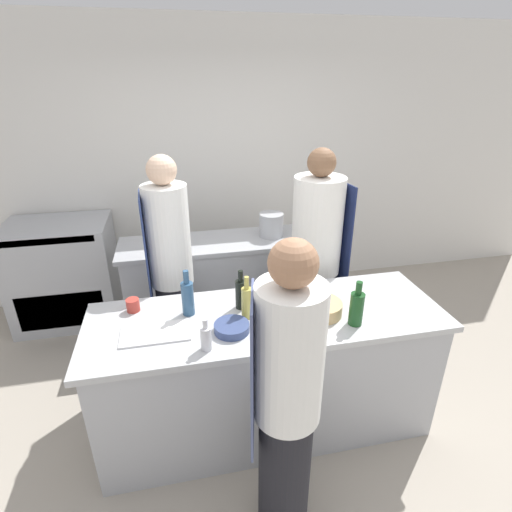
# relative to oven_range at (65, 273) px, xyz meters

# --- Properties ---
(ground_plane) EXTENTS (16.00, 16.00, 0.00)m
(ground_plane) POSITION_rel_oven_range_xyz_m (1.63, -1.73, -0.51)
(ground_plane) COLOR #A89E8E
(wall_back) EXTENTS (8.00, 0.06, 2.80)m
(wall_back) POSITION_rel_oven_range_xyz_m (1.63, 0.40, 0.89)
(wall_back) COLOR silver
(wall_back) RESTS_ON ground_plane
(prep_counter) EXTENTS (2.26, 0.75, 0.91)m
(prep_counter) POSITION_rel_oven_range_xyz_m (1.63, -1.73, -0.05)
(prep_counter) COLOR #A8AAAF
(prep_counter) RESTS_ON ground_plane
(pass_counter) EXTENTS (1.74, 0.55, 0.91)m
(pass_counter) POSITION_rel_oven_range_xyz_m (1.46, -0.46, -0.05)
(pass_counter) COLOR #A8AAAF
(pass_counter) RESTS_ON ground_plane
(oven_range) EXTENTS (0.94, 0.69, 1.02)m
(oven_range) POSITION_rel_oven_range_xyz_m (0.00, 0.00, 0.00)
(oven_range) COLOR #A8AAAF
(oven_range) RESTS_ON ground_plane
(chef_at_prep_near) EXTENTS (0.36, 0.35, 1.71)m
(chef_at_prep_near) POSITION_rel_oven_range_xyz_m (1.56, -2.41, 0.36)
(chef_at_prep_near) COLOR black
(chef_at_prep_near) RESTS_ON ground_plane
(chef_at_stove) EXTENTS (0.42, 0.41, 1.81)m
(chef_at_stove) POSITION_rel_oven_range_xyz_m (2.19, -1.06, 0.40)
(chef_at_stove) COLOR black
(chef_at_stove) RESTS_ON ground_plane
(chef_at_pass_far) EXTENTS (0.34, 0.32, 1.80)m
(chef_at_pass_far) POSITION_rel_oven_range_xyz_m (1.04, -1.01, 0.41)
(chef_at_pass_far) COLOR black
(chef_at_pass_far) RESTS_ON ground_plane
(bottle_olive_oil) EXTENTS (0.09, 0.09, 0.19)m
(bottle_olive_oil) POSITION_rel_oven_range_xyz_m (1.76, -1.86, 0.47)
(bottle_olive_oil) COLOR #5B2319
(bottle_olive_oil) RESTS_ON prep_counter
(bottle_vinegar) EXTENTS (0.06, 0.06, 0.19)m
(bottle_vinegar) POSITION_rel_oven_range_xyz_m (1.22, -1.99, 0.48)
(bottle_vinegar) COLOR silver
(bottle_vinegar) RESTS_ON prep_counter
(bottle_wine) EXTENTS (0.08, 0.08, 0.30)m
(bottle_wine) POSITION_rel_oven_range_xyz_m (1.14, -1.62, 0.52)
(bottle_wine) COLOR #2D5175
(bottle_wine) RESTS_ON prep_counter
(bottle_cooking_oil) EXTENTS (0.09, 0.09, 0.29)m
(bottle_cooking_oil) POSITION_rel_oven_range_xyz_m (2.12, -1.94, 0.51)
(bottle_cooking_oil) COLOR #19471E
(bottle_cooking_oil) RESTS_ON prep_counter
(bottle_sauce) EXTENTS (0.07, 0.07, 0.27)m
(bottle_sauce) POSITION_rel_oven_range_xyz_m (1.48, -1.61, 0.51)
(bottle_sauce) COLOR black
(bottle_sauce) RESTS_ON prep_counter
(bottle_water) EXTENTS (0.07, 0.07, 0.28)m
(bottle_water) POSITION_rel_oven_range_xyz_m (1.50, -1.73, 0.51)
(bottle_water) COLOR #B2A84C
(bottle_water) RESTS_ON prep_counter
(bowl_mixing_large) EXTENTS (0.27, 0.27, 0.08)m
(bowl_mixing_large) POSITION_rel_oven_range_xyz_m (1.96, -1.79, 0.44)
(bowl_mixing_large) COLOR tan
(bowl_mixing_large) RESTS_ON prep_counter
(bowl_prep_small) EXTENTS (0.21, 0.21, 0.05)m
(bowl_prep_small) POSITION_rel_oven_range_xyz_m (1.38, -1.86, 0.43)
(bowl_prep_small) COLOR navy
(bowl_prep_small) RESTS_ON prep_counter
(cup) EXTENTS (0.08, 0.08, 0.08)m
(cup) POSITION_rel_oven_range_xyz_m (0.80, -1.51, 0.44)
(cup) COLOR #B2382D
(cup) RESTS_ON prep_counter
(cutting_board) EXTENTS (0.40, 0.21, 0.01)m
(cutting_board) POSITION_rel_oven_range_xyz_m (0.94, -1.79, 0.41)
(cutting_board) COLOR white
(cutting_board) RESTS_ON prep_counter
(stockpot) EXTENTS (0.22, 0.22, 0.22)m
(stockpot) POSITION_rel_oven_range_xyz_m (1.97, -0.44, 0.51)
(stockpot) COLOR #A8AAAF
(stockpot) RESTS_ON pass_counter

